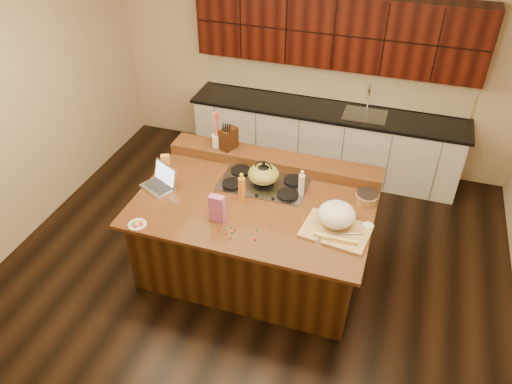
% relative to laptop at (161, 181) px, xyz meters
% --- Properties ---
extents(room, '(5.52, 5.02, 2.72)m').
position_rel_laptop_xyz_m(room, '(1.02, 0.06, 0.37)').
color(room, black).
rests_on(room, ground).
extents(island, '(2.40, 1.60, 0.92)m').
position_rel_laptop_xyz_m(island, '(1.02, 0.06, -0.52)').
color(island, black).
rests_on(island, ground).
extents(back_ledge, '(2.40, 0.30, 0.12)m').
position_rel_laptop_xyz_m(back_ledge, '(1.02, 0.76, -0.00)').
color(back_ledge, black).
rests_on(back_ledge, island).
extents(cooktop, '(0.92, 0.52, 0.05)m').
position_rel_laptop_xyz_m(cooktop, '(1.02, 0.36, -0.05)').
color(cooktop, gray).
rests_on(cooktop, island).
extents(back_counter, '(3.70, 0.66, 2.40)m').
position_rel_laptop_xyz_m(back_counter, '(1.32, 2.29, -0.00)').
color(back_counter, silver).
rests_on(back_counter, ground).
extents(kettle, '(0.25, 0.25, 0.19)m').
position_rel_laptop_xyz_m(kettle, '(1.02, 0.36, 0.08)').
color(kettle, black).
rests_on(kettle, cooktop).
extents(green_bowl, '(0.41, 0.41, 0.18)m').
position_rel_laptop_xyz_m(green_bowl, '(1.02, 0.36, 0.07)').
color(green_bowl, olive).
rests_on(green_bowl, cooktop).
extents(laptop, '(0.42, 0.39, 0.24)m').
position_rel_laptop_xyz_m(laptop, '(0.00, 0.00, 0.00)').
color(laptop, '#B7B7BC').
rests_on(laptop, island).
extents(oil_bottle, '(0.07, 0.07, 0.27)m').
position_rel_laptop_xyz_m(oil_bottle, '(0.89, 0.04, 0.07)').
color(oil_bottle, orange).
rests_on(oil_bottle, island).
extents(vinegar_bottle, '(0.07, 0.07, 0.25)m').
position_rel_laptop_xyz_m(vinegar_bottle, '(1.44, 0.31, 0.06)').
color(vinegar_bottle, silver).
rests_on(vinegar_bottle, island).
extents(wooden_tray, '(0.67, 0.53, 0.25)m').
position_rel_laptop_xyz_m(wooden_tray, '(1.88, -0.09, 0.05)').
color(wooden_tray, tan).
rests_on(wooden_tray, island).
extents(ramekin_a, '(0.13, 0.13, 0.04)m').
position_rel_laptop_xyz_m(ramekin_a, '(2.17, -0.01, -0.04)').
color(ramekin_a, white).
rests_on(ramekin_a, island).
extents(ramekin_b, '(0.12, 0.12, 0.04)m').
position_rel_laptop_xyz_m(ramekin_b, '(1.88, -0.04, -0.04)').
color(ramekin_b, white).
rests_on(ramekin_b, island).
extents(ramekin_c, '(0.12, 0.12, 0.04)m').
position_rel_laptop_xyz_m(ramekin_c, '(1.72, 0.07, -0.04)').
color(ramekin_c, white).
rests_on(ramekin_c, island).
extents(strainer_bowl, '(0.31, 0.31, 0.09)m').
position_rel_laptop_xyz_m(strainer_bowl, '(2.10, 0.41, -0.02)').
color(strainer_bowl, '#996B3F').
rests_on(strainer_bowl, island).
extents(kitchen_timer, '(0.10, 0.10, 0.07)m').
position_rel_laptop_xyz_m(kitchen_timer, '(1.77, -0.34, -0.03)').
color(kitchen_timer, silver).
rests_on(kitchen_timer, island).
extents(pink_bag, '(0.15, 0.08, 0.28)m').
position_rel_laptop_xyz_m(pink_bag, '(0.77, -0.33, 0.07)').
color(pink_bag, '#BA579E').
rests_on(pink_bag, island).
extents(candy_plate, '(0.21, 0.21, 0.01)m').
position_rel_laptop_xyz_m(candy_plate, '(0.07, -0.64, -0.06)').
color(candy_plate, white).
rests_on(candy_plate, island).
extents(package_box, '(0.11, 0.10, 0.13)m').
position_rel_laptop_xyz_m(package_box, '(-0.13, 0.37, 0.00)').
color(package_box, '#F7B257').
rests_on(package_box, island).
extents(utensil_crock, '(0.15, 0.15, 0.14)m').
position_rel_laptop_xyz_m(utensil_crock, '(0.34, 0.76, 0.13)').
color(utensil_crock, white).
rests_on(utensil_crock, back_ledge).
extents(knife_block, '(0.19, 0.23, 0.24)m').
position_rel_laptop_xyz_m(knife_block, '(0.48, 0.76, 0.18)').
color(knife_block, black).
rests_on(knife_block, back_ledge).
extents(gumdrop_0, '(0.02, 0.02, 0.02)m').
position_rel_laptop_xyz_m(gumdrop_0, '(0.98, -0.42, -0.05)').
color(gumdrop_0, red).
rests_on(gumdrop_0, island).
extents(gumdrop_1, '(0.02, 0.02, 0.02)m').
position_rel_laptop_xyz_m(gumdrop_1, '(0.97, -0.47, -0.05)').
color(gumdrop_1, '#198C26').
rests_on(gumdrop_1, island).
extents(gumdrop_2, '(0.02, 0.02, 0.02)m').
position_rel_laptop_xyz_m(gumdrop_2, '(1.21, -0.50, -0.05)').
color(gumdrop_2, red).
rests_on(gumdrop_2, island).
extents(gumdrop_3, '(0.02, 0.02, 0.02)m').
position_rel_laptop_xyz_m(gumdrop_3, '(0.93, -0.40, -0.05)').
color(gumdrop_3, '#198C26').
rests_on(gumdrop_3, island).
extents(gumdrop_4, '(0.02, 0.02, 0.02)m').
position_rel_laptop_xyz_m(gumdrop_4, '(0.84, -0.48, -0.05)').
color(gumdrop_4, red).
rests_on(gumdrop_4, island).
extents(gumdrop_5, '(0.02, 0.02, 0.02)m').
position_rel_laptop_xyz_m(gumdrop_5, '(1.17, -0.35, -0.05)').
color(gumdrop_5, '#198C26').
rests_on(gumdrop_5, island).
extents(gumdrop_6, '(0.02, 0.02, 0.02)m').
position_rel_laptop_xyz_m(gumdrop_6, '(0.93, -0.51, -0.05)').
color(gumdrop_6, red).
rests_on(gumdrop_6, island).
extents(gumdrop_7, '(0.02, 0.02, 0.02)m').
position_rel_laptop_xyz_m(gumdrop_7, '(0.90, -0.45, -0.05)').
color(gumdrop_7, '#198C26').
rests_on(gumdrop_7, island).
extents(gumdrop_8, '(0.02, 0.02, 0.02)m').
position_rel_laptop_xyz_m(gumdrop_8, '(0.98, -0.55, -0.05)').
color(gumdrop_8, red).
rests_on(gumdrop_8, island).
extents(gumdrop_9, '(0.02, 0.02, 0.02)m').
position_rel_laptop_xyz_m(gumdrop_9, '(0.77, -0.33, -0.05)').
color(gumdrop_9, '#198C26').
rests_on(gumdrop_9, island).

